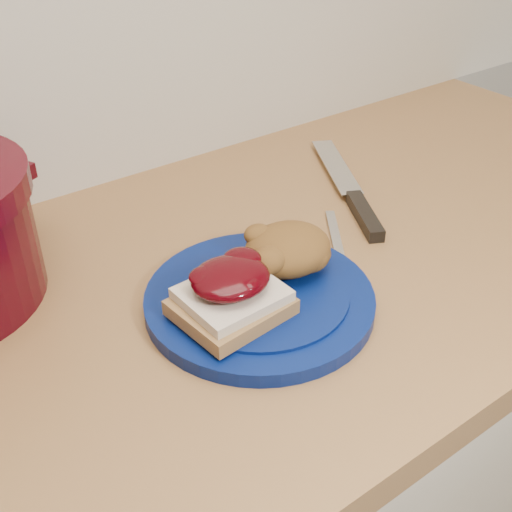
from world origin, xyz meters
TOP-DOWN VIEW (x-y plane):
  - plate at (0.03, 1.44)m, footprint 0.25×0.25m
  - sandwich at (-0.01, 1.43)m, footprint 0.11×0.10m
  - stuffing_mound at (0.08, 1.45)m, footprint 0.10×0.09m
  - chef_knife at (0.27, 1.53)m, footprint 0.16×0.27m
  - butter_knife at (0.18, 1.48)m, footprint 0.10×0.13m

SIDE VIEW (x-z plane):
  - butter_knife at x=0.18m, z-range 0.90..0.90m
  - plate at x=0.03m, z-range 0.90..0.92m
  - chef_knife at x=0.27m, z-range 0.90..0.92m
  - sandwich at x=-0.01m, z-range 0.92..0.97m
  - stuffing_mound at x=0.08m, z-range 0.92..0.97m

